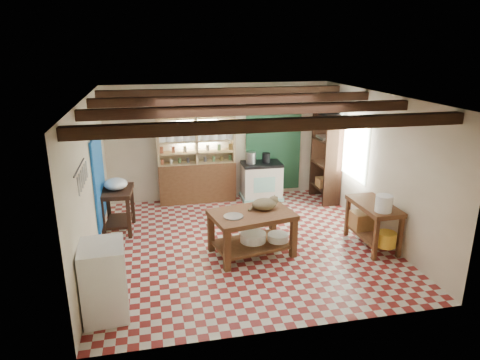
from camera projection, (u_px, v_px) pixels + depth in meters
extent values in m
cube|color=maroon|center=(244.00, 243.00, 7.68)|extent=(5.00, 5.00, 0.02)
cube|color=#46454A|center=(244.00, 97.00, 6.88)|extent=(5.00, 5.00, 0.02)
cube|color=beige|center=(220.00, 142.00, 9.61)|extent=(5.00, 0.04, 2.60)
cube|color=beige|center=(291.00, 235.00, 4.95)|extent=(5.00, 0.04, 2.60)
cube|color=beige|center=(90.00, 183.00, 6.78)|extent=(0.04, 5.00, 2.60)
cube|color=beige|center=(378.00, 165.00, 7.77)|extent=(0.04, 5.00, 2.60)
cube|color=#361E12|center=(244.00, 104.00, 6.92)|extent=(5.00, 3.80, 0.15)
cube|color=#175AAF|center=(99.00, 178.00, 7.68)|extent=(0.04, 1.40, 1.60)
cube|color=#1B452B|center=(273.00, 142.00, 9.84)|extent=(1.30, 0.04, 2.30)
cube|color=silver|center=(197.00, 126.00, 9.37)|extent=(0.90, 0.02, 0.80)
cube|color=silver|center=(352.00, 148.00, 8.67)|extent=(0.02, 1.30, 1.20)
cube|color=black|center=(80.00, 176.00, 5.53)|extent=(0.06, 0.90, 0.28)
cube|color=black|center=(280.00, 104.00, 9.17)|extent=(0.86, 0.12, 0.36)
cube|color=tan|center=(197.00, 154.00, 9.38)|extent=(1.70, 0.34, 2.20)
cube|color=#361E12|center=(326.00, 157.00, 9.50)|extent=(0.40, 0.86, 2.00)
cube|color=brown|center=(252.00, 233.00, 7.17)|extent=(1.47, 1.12, 0.75)
cube|color=white|center=(261.00, 181.00, 9.72)|extent=(0.90, 0.62, 0.86)
cube|color=#361E12|center=(118.00, 210.00, 8.05)|extent=(0.62, 0.86, 0.83)
cube|color=white|center=(104.00, 280.00, 5.51)|extent=(0.60, 0.71, 1.00)
cube|color=brown|center=(372.00, 225.00, 7.46)|extent=(0.57, 1.12, 0.79)
ellipsoid|color=olive|center=(264.00, 204.00, 7.17)|extent=(0.51, 0.45, 0.19)
cylinder|color=#9E9EA5|center=(233.00, 216.00, 6.88)|extent=(0.38, 0.38, 0.02)
cylinder|color=white|center=(253.00, 237.00, 7.26)|extent=(0.52, 0.52, 0.15)
cylinder|color=white|center=(278.00, 237.00, 7.29)|extent=(0.42, 0.42, 0.12)
cylinder|color=#9E9EA5|center=(251.00, 158.00, 9.51)|extent=(0.23, 0.23, 0.26)
cylinder|color=black|center=(266.00, 158.00, 9.57)|extent=(0.18, 0.18, 0.22)
ellipsoid|color=white|center=(116.00, 184.00, 7.89)|extent=(0.45, 0.45, 0.21)
cylinder|color=white|center=(384.00, 203.00, 6.96)|extent=(0.28, 0.28, 0.27)
cube|color=#A07140|center=(364.00, 220.00, 7.75)|extent=(0.44, 0.36, 0.31)
cylinder|color=gold|center=(386.00, 239.00, 7.06)|extent=(0.33, 0.33, 0.24)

